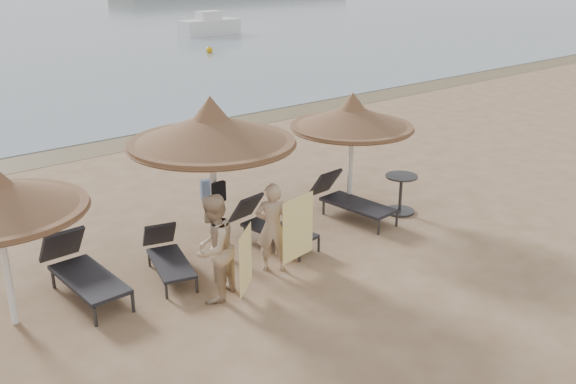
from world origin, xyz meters
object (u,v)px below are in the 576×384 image
Objects in this scene: lounger_near_right at (269,224)px; lounger_far_left at (81,269)px; person_right at (272,220)px; palapa_center at (211,130)px; person_left at (213,240)px; palapa_right at (352,117)px; lounger_near_left at (167,255)px; side_table at (400,195)px; lounger_far_right at (348,198)px.

lounger_far_left is at bearing 164.63° from lounger_near_right.
lounger_far_left is 1.12× the size of person_right.
person_right is at bearing -71.06° from palapa_center.
lounger_far_left is 2.23m from person_left.
palapa_right is at bearing -3.53° from lounger_near_right.
lounger_near_left is 0.92× the size of lounger_near_right.
side_table is (5.10, -0.65, 0.05)m from lounger_near_left.
palapa_right is 3.36m from person_right.
person_left is at bearing -68.15° from lounger_near_left.
lounger_near_right is (3.48, -0.36, -0.04)m from lounger_far_left.
person_right is at bearing -26.75° from lounger_far_left.
lounger_far_right is at bearing -6.07° from lounger_far_left.
palapa_right is at bearing 0.33° from palapa_center.
palapa_center is 2.08m from person_left.
side_table is 0.41× the size of person_left.
lounger_near_right is at bearing 12.50° from lounger_near_left.
palapa_right reaches higher than lounger_near_right.
person_right is at bearing -134.09° from lounger_near_right.
lounger_far_right is (-0.29, -0.26, -1.60)m from palapa_right.
lounger_far_left is (-2.44, 0.14, -1.88)m from palapa_center.
person_left reaches higher than lounger_near_right.
person_right reaches higher than lounger_near_right.
palapa_center is at bearing 170.32° from lounger_far_right.
person_left is at bearing -162.06° from palapa_right.
palapa_center is 1.84m from person_right.
lounger_far_left is at bearing 176.64° from palapa_center.
palapa_center is 1.55× the size of lounger_near_right.
palapa_center is 1.69× the size of lounger_near_left.
lounger_far_left reaches higher than lounger_far_right.
side_table is at bearing -19.88° from lounger_near_right.
person_right reaches higher than lounger_far_left.
lounger_near_left is at bearing -178.19° from palapa_right.
palapa_right reaches higher than person_right.
person_right is at bearing -174.03° from side_table.
lounger_near_right is at bearing 169.55° from side_table.
side_table is (0.99, -0.54, -0.00)m from lounger_far_right.
lounger_far_left is 1.04× the size of lounger_far_right.
lounger_near_right is (1.04, -0.22, -1.93)m from palapa_center.
lounger_far_right is 1.08× the size of person_right.
palapa_right is 1.35× the size of lounger_near_right.
person_left is (-0.90, -1.36, -1.29)m from palapa_center.
person_right is at bearing -158.32° from palapa_right.
side_table is 5.02m from person_left.
palapa_center is 3.37m from palapa_right.
palapa_center is at bearing -152.02° from person_left.
lounger_far_right is (4.10, -0.12, 0.06)m from lounger_near_left.
lounger_far_left is at bearing -72.81° from person_left.
lounger_near_left is at bearing 2.10° from person_right.
person_right is (-0.65, -0.94, 0.55)m from lounger_near_right.
lounger_far_left is 1.09× the size of lounger_near_right.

